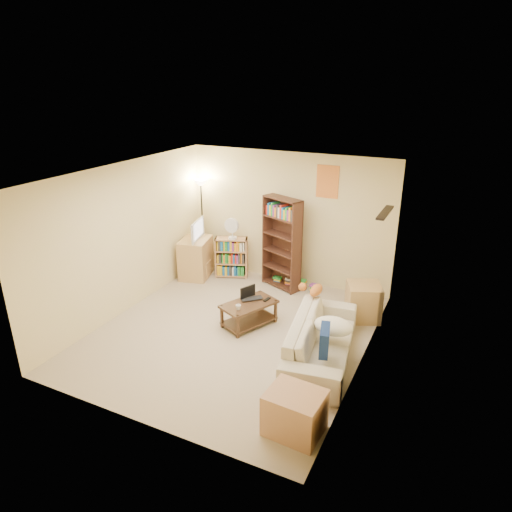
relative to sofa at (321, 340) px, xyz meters
The scene contains 19 objects.
room 1.97m from the sofa, behind, with size 4.50×4.54×2.52m.
sofa is the anchor object (origin of this frame).
navy_pillow 0.53m from the sofa, 68.50° to the right, with size 0.39×0.12×0.35m, color navy.
cream_blanket 0.26m from the sofa, 27.41° to the left, with size 0.55×0.39×0.24m, color white.
tabby_cat 0.91m from the sofa, 117.58° to the left, with size 0.48×0.22×0.16m.
coffee_table 1.39m from the sofa, 163.50° to the left, with size 0.81×1.00×0.39m.
laptop 1.41m from the sofa, 159.60° to the left, with size 0.41×0.40×0.03m, color black.
laptop_screen 1.54m from the sofa, 159.22° to the left, with size 0.01×0.29×0.20m, color white.
mug 1.40m from the sofa, behind, with size 0.10×0.10×0.08m, color white.
tv_remote 1.29m from the sofa, 151.13° to the left, with size 0.05×0.16×0.02m, color black.
tv_stand 3.58m from the sofa, 151.94° to the left, with size 0.52×0.73×0.78m, color tan.
television 3.65m from the sofa, 151.94° to the left, with size 0.25×0.68×0.39m, color black.
tall_bookshelf 2.50m from the sofa, 126.27° to the left, with size 0.82×0.54×1.74m.
short_bookshelf 3.20m from the sofa, 141.80° to the left, with size 0.68×0.46×0.81m.
desk_fan 3.22m from the sofa, 141.90° to the left, with size 0.29×0.16×0.42m.
floor_lamp 4.08m from the sofa, 146.74° to the left, with size 0.32×0.32×1.87m.
side_table 1.43m from the sofa, 79.57° to the left, with size 0.53×0.53×0.60m, color tan.
end_cabinet 1.53m from the sofa, 82.89° to the right, with size 0.62×0.51×0.51m, color tan.
book_stacks 2.33m from the sofa, 119.52° to the left, with size 0.93×0.19×0.20m.
Camera 1 is at (3.03, -5.47, 3.74)m, focal length 32.00 mm.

